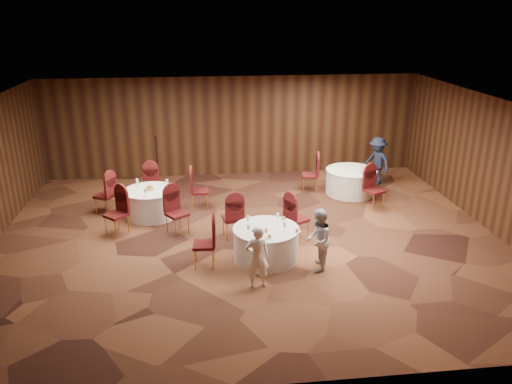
{
  "coord_description": "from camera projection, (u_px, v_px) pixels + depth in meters",
  "views": [
    {
      "loc": [
        -1.08,
        -10.81,
        5.21
      ],
      "look_at": [
        0.2,
        0.2,
        1.1
      ],
      "focal_mm": 35.0,
      "sensor_mm": 36.0,
      "label": 1
    }
  ],
  "objects": [
    {
      "name": "table_left",
      "position": [
        151.0,
        203.0,
        13.14
      ],
      "size": [
        1.38,
        1.38,
        0.74
      ],
      "color": "silver",
      "rests_on": "ground"
    },
    {
      "name": "ground",
      "position": [
        249.0,
        238.0,
        12.0
      ],
      "size": [
        12.0,
        12.0,
        0.0
      ],
      "primitive_type": "plane",
      "color": "black",
      "rests_on": "ground"
    },
    {
      "name": "tabletop_left",
      "position": [
        150.0,
        187.0,
        12.98
      ],
      "size": [
        0.87,
        0.88,
        0.22
      ],
      "color": "silver",
      "rests_on": "table_left"
    },
    {
      "name": "mic_stand",
      "position": [
        158.0,
        173.0,
        15.17
      ],
      "size": [
        0.24,
        0.24,
        1.62
      ],
      "color": "black",
      "rests_on": "ground"
    },
    {
      "name": "chairs_main",
      "position": [
        246.0,
        226.0,
        11.43
      ],
      "size": [
        2.85,
        1.92,
        1.0
      ],
      "color": "#3E0C0F",
      "rests_on": "ground"
    },
    {
      "name": "room_shell",
      "position": [
        248.0,
        160.0,
        11.32
      ],
      "size": [
        12.0,
        12.0,
        12.0
      ],
      "color": "silver",
      "rests_on": "ground"
    },
    {
      "name": "woman_b",
      "position": [
        318.0,
        240.0,
        10.33
      ],
      "size": [
        0.7,
        0.79,
        1.36
      ],
      "primitive_type": "imported",
      "rotation": [
        0.0,
        0.0,
        4.39
      ],
      "color": "#B3B3B8",
      "rests_on": "ground"
    },
    {
      "name": "table_main",
      "position": [
        266.0,
        244.0,
        10.87
      ],
      "size": [
        1.44,
        1.44,
        0.74
      ],
      "color": "silver",
      "rests_on": "ground"
    },
    {
      "name": "table_right",
      "position": [
        351.0,
        181.0,
        14.76
      ],
      "size": [
        1.49,
        1.49,
        0.74
      ],
      "color": "silver",
      "rests_on": "ground"
    },
    {
      "name": "man_c",
      "position": [
        377.0,
        161.0,
        15.44
      ],
      "size": [
        0.93,
        1.11,
        1.49
      ],
      "primitive_type": "imported",
      "rotation": [
        0.0,
        0.0,
        5.19
      ],
      "color": "#161D31",
      "rests_on": "ground"
    },
    {
      "name": "tabletop_main",
      "position": [
        273.0,
        225.0,
        10.64
      ],
      "size": [
        1.14,
        1.05,
        0.22
      ],
      "color": "silver",
      "rests_on": "table_main"
    },
    {
      "name": "woman_a",
      "position": [
        257.0,
        257.0,
        9.69
      ],
      "size": [
        0.52,
        0.38,
        1.32
      ],
      "primitive_type": "imported",
      "rotation": [
        0.0,
        0.0,
        3.28
      ],
      "color": "white",
      "rests_on": "ground"
    },
    {
      "name": "chairs_left",
      "position": [
        151.0,
        199.0,
        13.08
      ],
      "size": [
        3.15,
        3.06,
        1.0
      ],
      "color": "#3E0C0F",
      "rests_on": "ground"
    },
    {
      "name": "chairs_right",
      "position": [
        341.0,
        182.0,
        14.3
      ],
      "size": [
        2.1,
        2.17,
        1.0
      ],
      "color": "#3E0C0F",
      "rests_on": "ground"
    },
    {
      "name": "tabletop_right",
      "position": [
        361.0,
        167.0,
        14.32
      ],
      "size": [
        0.08,
        0.08,
        0.22
      ],
      "color": "silver",
      "rests_on": "table_right"
    }
  ]
}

